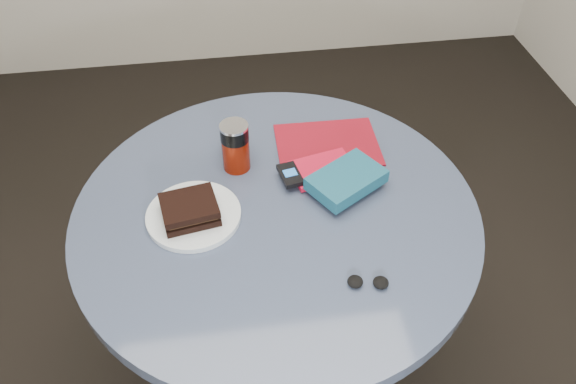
{
  "coord_description": "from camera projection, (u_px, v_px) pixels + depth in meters",
  "views": [
    {
      "loc": [
        -0.11,
        -0.96,
        1.74
      ],
      "look_at": [
        0.03,
        0.0,
        0.8
      ],
      "focal_mm": 35.0,
      "sensor_mm": 36.0,
      "label": 1
    }
  ],
  "objects": [
    {
      "name": "ground",
      "position": [
        279.0,
        361.0,
        1.91
      ],
      "size": [
        4.0,
        4.0,
        0.0
      ],
      "primitive_type": "plane",
      "color": "black",
      "rests_on": "ground"
    },
    {
      "name": "table",
      "position": [
        277.0,
        250.0,
        1.5
      ],
      "size": [
        1.0,
        1.0,
        0.75
      ],
      "color": "black",
      "rests_on": "ground"
    },
    {
      "name": "plate",
      "position": [
        194.0,
        215.0,
        1.35
      ],
      "size": [
        0.28,
        0.28,
        0.01
      ],
      "primitive_type": "cylinder",
      "rotation": [
        0.0,
        0.0,
        0.24
      ],
      "color": "white",
      "rests_on": "table"
    },
    {
      "name": "sandwich",
      "position": [
        190.0,
        210.0,
        1.33
      ],
      "size": [
        0.15,
        0.13,
        0.05
      ],
      "color": "black",
      "rests_on": "plate"
    },
    {
      "name": "soda_can",
      "position": [
        235.0,
        146.0,
        1.44
      ],
      "size": [
        0.09,
        0.09,
        0.14
      ],
      "color": "maroon",
      "rests_on": "table"
    },
    {
      "name": "pepper_grinder",
      "position": [
        234.0,
        138.0,
        1.5
      ],
      "size": [
        0.04,
        0.04,
        0.09
      ],
      "color": "#3D341A",
      "rests_on": "table"
    },
    {
      "name": "magazine",
      "position": [
        327.0,
        145.0,
        1.55
      ],
      "size": [
        0.28,
        0.22,
        0.0
      ],
      "primitive_type": "cube",
      "rotation": [
        0.0,
        0.0,
        -0.02
      ],
      "color": "maroon",
      "rests_on": "table"
    },
    {
      "name": "red_book",
      "position": [
        322.0,
        169.0,
        1.47
      ],
      "size": [
        0.19,
        0.14,
        0.01
      ],
      "primitive_type": "cube",
      "rotation": [
        0.0,
        0.0,
        0.23
      ],
      "color": "red",
      "rests_on": "magazine"
    },
    {
      "name": "novel",
      "position": [
        346.0,
        180.0,
        1.4
      ],
      "size": [
        0.22,
        0.2,
        0.04
      ],
      "primitive_type": "cube",
      "rotation": [
        0.0,
        0.0,
        0.55
      ],
      "color": "navy",
      "rests_on": "red_book"
    },
    {
      "name": "mp3_player",
      "position": [
        290.0,
        175.0,
        1.43
      ],
      "size": [
        0.06,
        0.09,
        0.02
      ],
      "color": "black",
      "rests_on": "red_book"
    },
    {
      "name": "headphones",
      "position": [
        368.0,
        282.0,
        1.21
      ],
      "size": [
        0.09,
        0.05,
        0.02
      ],
      "color": "black",
      "rests_on": "table"
    }
  ]
}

